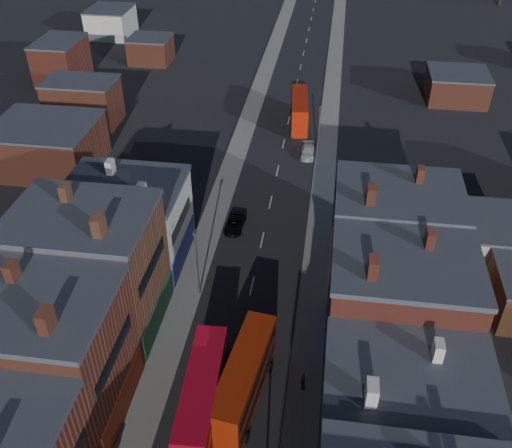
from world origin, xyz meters
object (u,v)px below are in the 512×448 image
(bus_1, at_px, (244,380))
(car_3, at_px, (308,152))
(bus_2, at_px, (299,110))
(ped_3, at_px, (303,381))
(bus_0, at_px, (202,398))
(car_2, at_px, (235,224))

(bus_1, xyz_separation_m, car_3, (2.30, 43.23, -1.98))
(bus_2, distance_m, ped_3, 51.40)
(bus_0, relative_size, ped_3, 6.36)
(car_2, bearing_deg, car_3, 71.02)
(bus_0, height_order, bus_1, bus_0)
(car_2, height_order, car_3, car_3)
(bus_2, xyz_separation_m, car_2, (-5.30, -28.83, -1.89))
(bus_0, bearing_deg, bus_1, 33.80)
(car_2, relative_size, ped_3, 2.46)
(bus_0, xyz_separation_m, bus_2, (3.22, 55.27, -0.15))
(bus_2, bearing_deg, bus_1, -95.68)
(ped_3, bearing_deg, bus_1, 118.68)
(bus_1, bearing_deg, ped_3, 29.00)
(ped_3, bearing_deg, car_2, 31.30)
(bus_1, height_order, ped_3, bus_1)
(bus_2, bearing_deg, car_3, -83.48)
(bus_0, bearing_deg, bus_2, 83.82)
(bus_1, xyz_separation_m, ped_3, (4.81, 1.87, -1.61))
(bus_0, distance_m, bus_2, 55.37)
(bus_1, bearing_deg, bus_0, -135.59)
(car_2, xyz_separation_m, ped_3, (9.88, -22.34, 0.41))
(car_3, bearing_deg, bus_2, 99.12)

